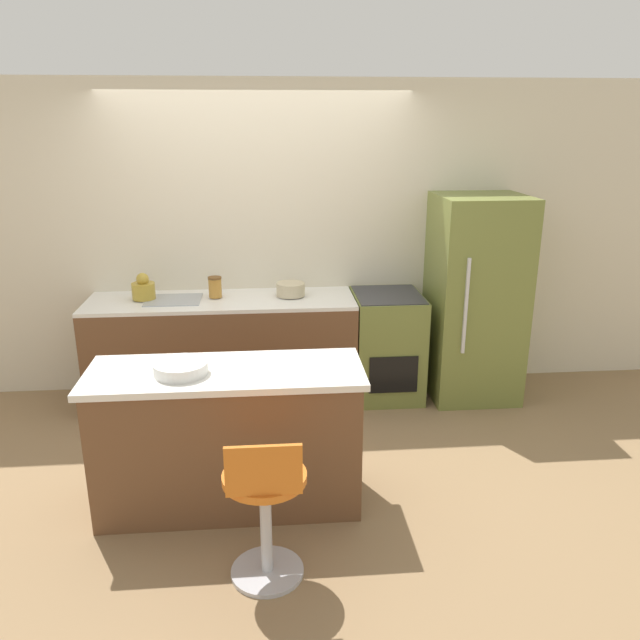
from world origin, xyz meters
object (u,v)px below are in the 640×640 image
at_px(refrigerator, 475,298).
at_px(mixing_bowl, 291,289).
at_px(stool_chair, 265,506).
at_px(oven_range, 387,345).
at_px(kettle, 143,289).

relative_size(refrigerator, mixing_bowl, 7.29).
bearing_deg(mixing_bowl, stool_chair, -95.85).
bearing_deg(stool_chair, refrigerator, 50.89).
bearing_deg(stool_chair, mixing_bowl, 84.15).
xyz_separation_m(oven_range, mixing_bowl, (-0.81, 0.04, 0.50)).
height_order(oven_range, kettle, kettle).
relative_size(refrigerator, stool_chair, 1.99).
bearing_deg(kettle, refrigerator, -1.56).
height_order(refrigerator, stool_chair, refrigerator).
bearing_deg(kettle, stool_chair, -66.98).
xyz_separation_m(refrigerator, mixing_bowl, (-1.54, 0.07, 0.10)).
relative_size(oven_range, mixing_bowl, 3.83).
distance_m(oven_range, refrigerator, 0.83).
bearing_deg(mixing_bowl, kettle, -180.00).
bearing_deg(refrigerator, stool_chair, -129.11).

